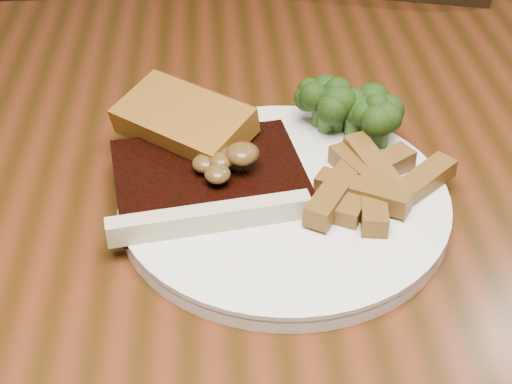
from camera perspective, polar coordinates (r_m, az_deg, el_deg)
dining_table at (r=0.63m, az=-0.47°, el=-9.00°), size 1.60×0.90×0.75m
chair_far at (r=1.18m, az=4.91°, el=7.87°), size 0.55×0.55×0.95m
plate at (r=0.58m, az=2.24°, el=-0.82°), size 0.28×0.28×0.01m
steak at (r=0.57m, az=-3.77°, el=1.04°), size 0.16×0.14×0.02m
steak_bone at (r=0.54m, az=-3.68°, el=-2.42°), size 0.15×0.04×0.02m
mushroom_pile at (r=0.56m, az=-2.82°, el=2.87°), size 0.07×0.07×0.03m
garlic_bread at (r=0.62m, az=-5.69°, el=4.12°), size 0.13×0.12×0.02m
potato_wedges at (r=0.57m, az=9.70°, el=0.21°), size 0.10×0.10×0.02m
broccoli_cluster at (r=0.64m, az=7.85°, el=5.80°), size 0.08×0.08×0.04m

